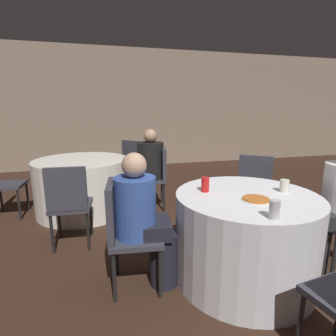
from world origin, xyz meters
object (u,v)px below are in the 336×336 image
at_px(chair_near_northeast, 254,186).
at_px(soda_can_red, 205,185).
at_px(chair_far_northeast, 129,161).
at_px(person_white_shirt, 336,205).
at_px(pizza_plate_near, 256,199).
at_px(soda_can_silver, 274,210).
at_px(table_near, 244,236).
at_px(table_far, 83,185).
at_px(chair_far_south, 69,200).
at_px(chair_near_west, 124,226).
at_px(person_black_shirt, 146,168).
at_px(person_blue_shirt, 146,222).
at_px(chair_far_east, 157,172).

xyz_separation_m(chair_near_northeast, soda_can_red, (-0.88, -0.64, 0.27)).
height_order(chair_far_northeast, person_white_shirt, person_white_shirt).
xyz_separation_m(pizza_plate_near, soda_can_silver, (-0.08, -0.33, 0.05)).
bearing_deg(soda_can_red, chair_near_northeast, 36.09).
height_order(table_near, soda_can_silver, soda_can_silver).
distance_m(table_far, chair_far_south, 1.05).
bearing_deg(chair_far_south, chair_near_west, -53.89).
xyz_separation_m(chair_near_northeast, chair_far_south, (-2.04, 0.06, 0.00)).
relative_size(person_white_shirt, soda_can_silver, 9.56).
bearing_deg(pizza_plate_near, chair_near_northeast, 57.68).
relative_size(soda_can_silver, soda_can_red, 1.00).
relative_size(chair_far_south, soda_can_red, 7.16).
relative_size(person_black_shirt, soda_can_red, 9.34).
bearing_deg(person_blue_shirt, person_white_shirt, 90.65).
distance_m(table_far, chair_far_northeast, 1.05).
height_order(chair_near_northeast, pizza_plate_near, chair_near_northeast).
height_order(chair_near_northeast, chair_far_northeast, same).
xyz_separation_m(person_blue_shirt, pizza_plate_near, (0.80, -0.24, 0.20)).
distance_m(chair_near_northeast, person_blue_shirt, 1.57).
distance_m(chair_far_south, pizza_plate_near, 1.77).
relative_size(chair_far_east, person_blue_shirt, 0.80).
bearing_deg(person_white_shirt, person_black_shirt, 41.37).
height_order(table_near, person_white_shirt, person_white_shirt).
distance_m(chair_near_northeast, chair_far_northeast, 2.23).
xyz_separation_m(table_far, soda_can_red, (1.09, -1.74, 0.43)).
bearing_deg(chair_far_south, table_near, -26.93).
bearing_deg(table_far, chair_far_south, -93.56).
relative_size(chair_far_south, chair_far_northeast, 1.00).
relative_size(person_black_shirt, soda_can_silver, 9.34).
xyz_separation_m(chair_far_south, person_white_shirt, (2.29, -0.94, 0.07)).
relative_size(person_black_shirt, pizza_plate_near, 5.09).
bearing_deg(soda_can_red, chair_far_northeast, 98.47).
relative_size(table_near, chair_far_south, 1.32).
relative_size(table_far, chair_near_west, 1.44).
bearing_deg(person_blue_shirt, chair_near_northeast, 123.32).
height_order(chair_far_south, person_black_shirt, person_black_shirt).
distance_m(table_near, chair_far_south, 1.70).
distance_m(person_white_shirt, soda_can_red, 1.17).
relative_size(table_far, pizza_plate_near, 5.61).
distance_m(chair_near_west, person_blue_shirt, 0.17).
bearing_deg(person_black_shirt, chair_near_west, 172.49).
distance_m(table_far, person_white_shirt, 2.98).
bearing_deg(chair_far_south, person_white_shirt, -18.66).
height_order(chair_far_northeast, pizza_plate_near, chair_far_northeast).
relative_size(chair_near_northeast, chair_far_south, 1.00).
height_order(person_white_shirt, soda_can_red, person_white_shirt).
xyz_separation_m(chair_near_west, person_black_shirt, (0.46, 1.66, 0.06)).
bearing_deg(table_near, chair_far_south, 149.51).
distance_m(table_near, soda_can_red, 0.55).
relative_size(chair_near_west, person_black_shirt, 0.77).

